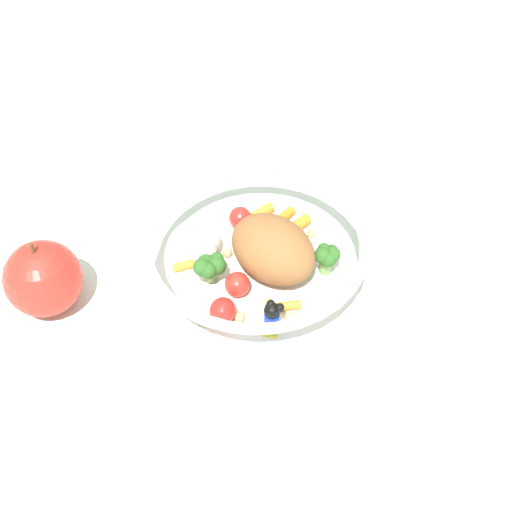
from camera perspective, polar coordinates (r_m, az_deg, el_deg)
name	(u,v)px	position (r m, az deg, el deg)	size (l,w,h in m)	color
ground_plane	(243,277)	(0.73, -1.07, -1.79)	(2.40, 2.40, 0.00)	silver
food_container	(258,256)	(0.71, 0.13, 0.04)	(0.23, 0.23, 0.08)	white
loose_apple	(43,279)	(0.71, -17.49, -1.83)	(0.08, 0.08, 0.09)	red
folded_napkin	(471,227)	(0.82, 17.66, 2.37)	(0.13, 0.12, 0.01)	white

